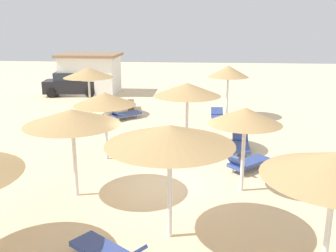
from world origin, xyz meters
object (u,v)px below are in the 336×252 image
Objects in this scene: parasol_5 at (228,72)px; lounger_6 at (152,150)px; parasol_8 at (72,117)px; lounger_2 at (124,114)px; lounger_7 at (241,144)px; parasol_6 at (105,99)px; parasol_2 at (88,73)px; lounger_3 at (247,162)px; parasol_4 at (336,165)px; parasol_7 at (187,90)px; bench_0 at (131,104)px; parked_car at (72,84)px; lounger_5 at (217,117)px; beach_cabana at (91,73)px; parasol_1 at (170,135)px; parasol_3 at (245,116)px.

lounger_6 is (-3.35, -6.90, -2.25)m from parasol_5.
lounger_2 is at bearing 92.53° from parasol_8.
parasol_8 is 4.53m from lounger_6.
parasol_6 is at bearing -165.97° from lounger_7.
parasol_2 is 1.54× the size of lounger_3.
lounger_7 is (-0.87, 7.98, -2.18)m from parasol_4.
bench_0 is (-3.68, 7.58, -2.22)m from parasol_7.
parasol_2 is at bearing 144.57° from lounger_7.
parasol_5 is 1.10× the size of parasol_6.
parasol_8 is at bearing -76.34° from parasol_2.
parasol_2 is 9.94m from lounger_7.
bench_0 is at bearing -40.04° from parked_car.
parasol_5 is (7.72, 0.21, 0.12)m from parasol_2.
lounger_3 is at bearing -88.63° from parasol_5.
lounger_5 is (5.10, -0.36, 0.00)m from lounger_2.
lounger_3 is 3.69m from lounger_6.
lounger_6 is 0.44× the size of beach_cabana.
lounger_3 is (5.85, -7.10, 0.01)m from lounger_2.
parasol_6 is (-2.86, 5.34, -0.25)m from parasol_1.
parasol_4 is at bearing -21.89° from parasol_1.
lounger_6 is 8.84m from bench_0.
lounger_7 is at bearing 70.11° from parasol_1.
parasol_1 is at bearing -117.89° from lounger_3.
parasol_4 is at bearing -68.51° from parasol_7.
parasol_8 is at bearing -118.34° from lounger_6.
lounger_7 is at bearing 2.99° from parasol_7.
parked_car is at bearing 121.05° from parasol_4.
lounger_2 is 0.96× the size of lounger_7.
parked_car is at bearing 115.03° from parasol_1.
parasol_7 reaches higher than lounger_5.
bench_0 is at bearing 151.16° from lounger_5.
parasol_1 is 1.57× the size of lounger_6.
lounger_5 is at bearing 63.89° from lounger_6.
parasol_7 reaches higher than lounger_2.
beach_cabana is (-6.32, 13.77, 1.17)m from lounger_6.
lounger_6 is at bearing -144.43° from parasol_7.
parasol_1 is at bearing -61.82° from parasol_6.
parasol_3 is (7.54, -9.44, -0.04)m from parasol_2.
parked_car reaches higher than lounger_5.
lounger_5 is at bearing 72.78° from parasol_7.
parasol_8 is at bearing -116.97° from lounger_5.
lounger_7 reaches higher than lounger_2.
parasol_7 is at bearing -45.29° from parasol_2.
parasol_4 reaches higher than lounger_6.
parasol_7 reaches higher than parasol_6.
lounger_2 is 6.47m from lounger_6.
lounger_3 is at bearing -56.38° from beach_cabana.
lounger_7 is at bearing 84.52° from parasol_3.
parasol_8 is at bearing 151.57° from parasol_4.
lounger_6 is at bearing -59.74° from parked_car.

